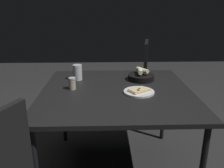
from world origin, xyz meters
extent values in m
cube|color=black|center=(0.00, 0.00, 0.74)|extent=(1.12, 1.16, 0.03)
cylinder|color=black|center=(-0.50, -0.52, 0.36)|extent=(0.04, 0.04, 0.72)
cylinder|color=black|center=(-0.50, 0.52, 0.36)|extent=(0.04, 0.04, 0.72)
cylinder|color=silver|center=(0.06, 0.17, 0.76)|extent=(0.23, 0.23, 0.01)
cube|color=tan|center=(0.06, 0.17, 0.77)|extent=(0.16, 0.18, 0.01)
cube|color=beige|center=(0.06, 0.17, 0.78)|extent=(0.15, 0.16, 0.01)
sphere|color=brown|center=(0.09, 0.15, 0.78)|extent=(0.02, 0.02, 0.02)
sphere|color=brown|center=(0.06, 0.17, 0.78)|extent=(0.02, 0.02, 0.02)
sphere|color=brown|center=(0.09, 0.16, 0.78)|extent=(0.02, 0.02, 0.02)
cylinder|color=black|center=(-0.25, 0.23, 0.78)|extent=(0.23, 0.23, 0.05)
cylinder|color=beige|center=(-0.27, 0.24, 0.84)|extent=(0.13, 0.10, 0.03)
cylinder|color=beige|center=(-0.24, 0.21, 0.84)|extent=(0.13, 0.04, 0.04)
cylinder|color=red|center=(-0.20, 0.21, 0.77)|extent=(0.06, 0.06, 0.03)
cylinder|color=silver|center=(-0.27, -0.33, 0.82)|extent=(0.08, 0.08, 0.13)
cylinder|color=#B8851B|center=(-0.27, -0.33, 0.79)|extent=(0.07, 0.07, 0.07)
cylinder|color=#BFB299|center=(-0.03, -0.34, 0.79)|extent=(0.05, 0.05, 0.08)
cylinder|color=maroon|center=(-0.03, -0.34, 0.77)|extent=(0.05, 0.05, 0.04)
cylinder|color=#B7B7BC|center=(-0.03, -0.34, 0.84)|extent=(0.06, 0.06, 0.01)
cube|color=black|center=(-0.96, 0.19, 0.45)|extent=(0.52, 0.52, 0.04)
cube|color=black|center=(-0.92, 0.38, 0.73)|extent=(0.42, 0.12, 0.52)
cylinder|color=black|center=(-1.18, 0.04, 0.21)|extent=(0.03, 0.03, 0.43)
cylinder|color=black|center=(-0.81, -0.04, 0.21)|extent=(0.03, 0.03, 0.43)
cylinder|color=black|center=(-1.11, 0.41, 0.21)|extent=(0.03, 0.03, 0.43)
cylinder|color=black|center=(-0.74, 0.34, 0.21)|extent=(0.03, 0.03, 0.43)
camera|label=1|loc=(1.70, -0.09, 1.39)|focal=37.62mm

